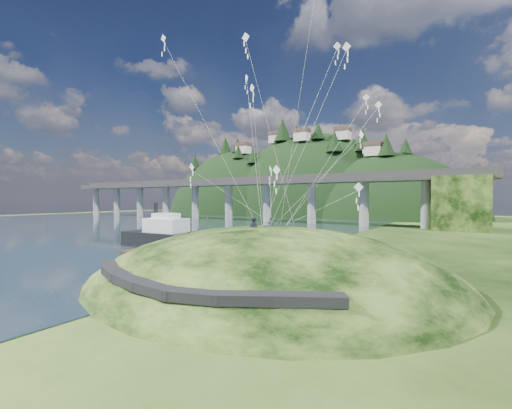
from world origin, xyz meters
The scene contains 10 objects.
ground centered at (0.00, 0.00, 0.00)m, with size 320.00×320.00×0.00m, color black.
water centered at (-72.00, 30.00, 0.01)m, with size 240.00×240.00×0.00m, color #293C4B.
grass_hill centered at (8.00, 2.00, -1.50)m, with size 36.00×32.00×13.00m.
footpath centered at (7.46, -9.74, 2.08)m, with size 22.29×5.84×0.83m.
bridge centered at (-26.46, 70.07, 9.70)m, with size 160.00×11.00×15.00m.
far_ridge centered at (-43.58, 122.17, -7.44)m, with size 153.00×70.00×94.50m.
work_barge centered at (-14.25, 12.27, 1.75)m, with size 20.19×6.28×6.99m.
wooden_dock centered at (-7.73, 3.95, 0.50)m, with size 15.89×2.99×1.13m.
kite_flyers centered at (7.04, 1.75, 5.90)m, with size 1.54×2.76×1.85m.
kite_swarm centered at (9.09, 4.32, 17.24)m, with size 19.67×15.90×17.99m.
Camera 1 is at (23.98, -25.74, 7.65)m, focal length 24.00 mm.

